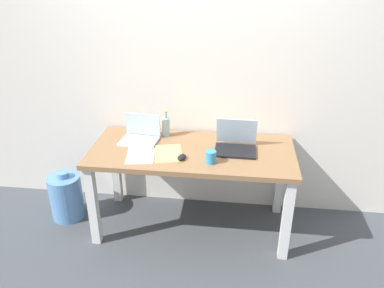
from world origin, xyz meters
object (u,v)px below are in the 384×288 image
laptop_left (140,136)px  computer_mouse (182,157)px  beer_bottle (166,126)px  desk (192,161)px  water_cooler_jug (66,196)px  coffee_mug (211,157)px  laptop_right (236,144)px

laptop_left → computer_mouse: (0.39, -0.28, -0.03)m
beer_bottle → computer_mouse: size_ratio=2.28×
beer_bottle → laptop_left: bearing=-148.8°
desk → computer_mouse: (-0.06, -0.17, 0.12)m
computer_mouse → water_cooler_jug: size_ratio=0.22×
beer_bottle → water_cooler_jug: size_ratio=0.50×
desk → computer_mouse: size_ratio=16.31×
coffee_mug → water_cooler_jug: 1.44m
coffee_mug → desk: bearing=130.3°
laptop_right → coffee_mug: (-0.18, -0.24, -0.00)m
computer_mouse → coffee_mug: coffee_mug is taller
desk → computer_mouse: bearing=-109.2°
computer_mouse → coffee_mug: 0.23m
laptop_right → water_cooler_jug: bearing=-178.5°
laptop_left → laptop_right: bearing=-5.1°
laptop_right → computer_mouse: size_ratio=3.26×
laptop_right → coffee_mug: 0.30m
coffee_mug → water_cooler_jug: (-1.30, 0.20, -0.59)m
computer_mouse → water_cooler_jug: 1.22m
laptop_right → computer_mouse: 0.46m
laptop_right → computer_mouse: (-0.40, -0.21, -0.03)m
desk → laptop_left: bearing=165.7°
beer_bottle → computer_mouse: (0.19, -0.40, -0.07)m
beer_bottle → water_cooler_jug: 1.11m
desk → water_cooler_jug: size_ratio=3.56×
computer_mouse → coffee_mug: bearing=6.2°
beer_bottle → coffee_mug: bearing=-45.8°
desk → beer_bottle: bearing=137.1°
laptop_left → beer_bottle: bearing=31.2°
laptop_right → beer_bottle: (-0.60, 0.19, 0.04)m
laptop_right → coffee_mug: size_ratio=3.43×
computer_mouse → water_cooler_jug: computer_mouse is taller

